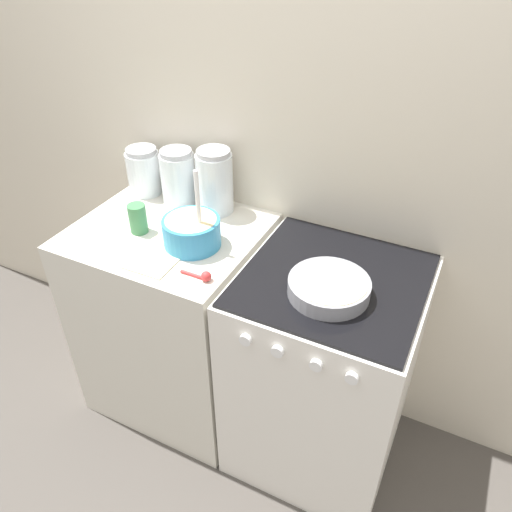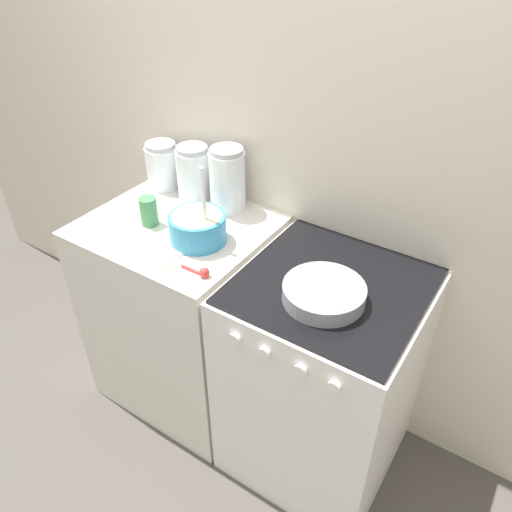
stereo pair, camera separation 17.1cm
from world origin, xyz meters
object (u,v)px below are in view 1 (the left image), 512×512
at_px(baking_pan, 329,287).
at_px(storage_jar_middle, 178,180).
at_px(storage_jar_right, 215,185).
at_px(stove, 323,371).
at_px(storage_jar_left, 144,174).
at_px(tin_can, 138,218).
at_px(mixing_bowl, 192,230).

xyz_separation_m(baking_pan, storage_jar_middle, (-0.77, 0.31, 0.07)).
xyz_separation_m(storage_jar_middle, storage_jar_right, (0.18, -0.00, 0.02)).
distance_m(baking_pan, storage_jar_middle, 0.83).
height_order(stove, baking_pan, baking_pan).
bearing_deg(storage_jar_left, storage_jar_middle, 0.00).
xyz_separation_m(storage_jar_left, tin_can, (0.17, -0.27, -0.03)).
bearing_deg(stove, mixing_bowl, -175.74).
height_order(baking_pan, storage_jar_middle, storage_jar_middle).
bearing_deg(storage_jar_right, tin_can, -123.97).
height_order(baking_pan, storage_jar_right, storage_jar_right).
height_order(storage_jar_middle, tin_can, storage_jar_middle).
distance_m(stove, tin_can, 0.93).
relative_size(stove, tin_can, 8.04).
xyz_separation_m(mixing_bowl, baking_pan, (0.55, -0.05, -0.03)).
bearing_deg(storage_jar_middle, mixing_bowl, -48.96).
bearing_deg(mixing_bowl, storage_jar_middle, 131.04).
xyz_separation_m(stove, baking_pan, (0.01, -0.09, 0.49)).
distance_m(stove, storage_jar_left, 1.11).
height_order(storage_jar_left, storage_jar_right, storage_jar_right).
distance_m(storage_jar_left, storage_jar_right, 0.35).
relative_size(baking_pan, tin_can, 2.31).
distance_m(stove, baking_pan, 0.50).
relative_size(baking_pan, storage_jar_middle, 1.16).
bearing_deg(tin_can, mixing_bowl, 3.25).
relative_size(storage_jar_right, tin_can, 2.28).
distance_m(storage_jar_right, tin_can, 0.33).
height_order(mixing_bowl, storage_jar_middle, mixing_bowl).
xyz_separation_m(storage_jar_left, storage_jar_middle, (0.18, 0.00, 0.01)).
xyz_separation_m(baking_pan, storage_jar_right, (-0.60, 0.31, 0.08)).
distance_m(baking_pan, tin_can, 0.78).
bearing_deg(storage_jar_left, storage_jar_right, 0.00).
distance_m(storage_jar_left, storage_jar_middle, 0.18).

